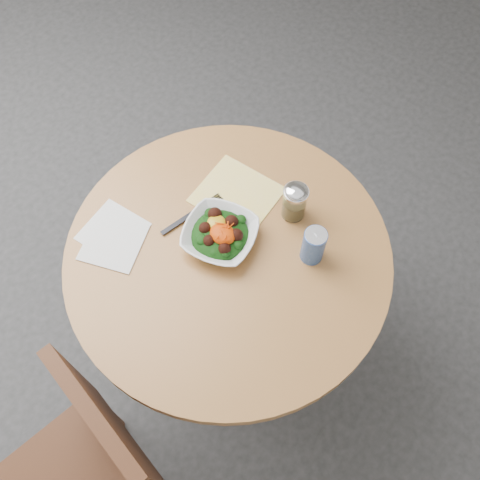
{
  "coord_description": "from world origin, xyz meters",
  "views": [
    {
      "loc": [
        0.44,
        -0.51,
        2.05
      ],
      "look_at": [
        0.02,
        0.02,
        0.81
      ],
      "focal_mm": 40.0,
      "sensor_mm": 36.0,
      "label": 1
    }
  ],
  "objects_px": {
    "chair": "(95,462)",
    "spice_shaker": "(295,202)",
    "beverage_can": "(314,245)",
    "salad_bowl": "(220,235)"
  },
  "relations": [
    {
      "from": "chair",
      "to": "spice_shaker",
      "type": "distance_m",
      "value": 0.9
    },
    {
      "from": "spice_shaker",
      "to": "chair",
      "type": "bearing_deg",
      "value": -93.06
    },
    {
      "from": "beverage_can",
      "to": "salad_bowl",
      "type": "bearing_deg",
      "value": -153.48
    },
    {
      "from": "chair",
      "to": "beverage_can",
      "type": "bearing_deg",
      "value": 77.9
    },
    {
      "from": "spice_shaker",
      "to": "beverage_can",
      "type": "bearing_deg",
      "value": -33.96
    },
    {
      "from": "salad_bowl",
      "to": "spice_shaker",
      "type": "relative_size",
      "value": 1.93
    },
    {
      "from": "spice_shaker",
      "to": "beverage_can",
      "type": "height_order",
      "value": "spice_shaker"
    },
    {
      "from": "salad_bowl",
      "to": "beverage_can",
      "type": "distance_m",
      "value": 0.26
    },
    {
      "from": "salad_bowl",
      "to": "spice_shaker",
      "type": "bearing_deg",
      "value": 60.24
    },
    {
      "from": "spice_shaker",
      "to": "beverage_can",
      "type": "distance_m",
      "value": 0.14
    }
  ]
}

